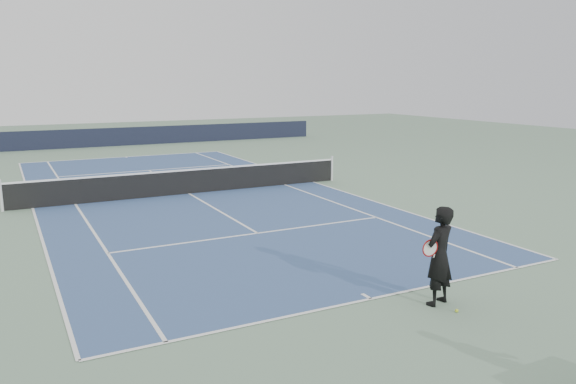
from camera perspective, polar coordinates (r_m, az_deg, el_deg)
name	(u,v)px	position (r m, az deg, el deg)	size (l,w,h in m)	color
ground	(189,194)	(21.81, -10.01, -0.19)	(80.00, 80.00, 0.00)	slate
court_surface	(189,194)	(21.81, -10.02, -0.18)	(10.97, 23.77, 0.01)	#344F7D
tennis_net	(189,181)	(21.72, -10.06, 1.11)	(12.90, 0.10, 1.07)	silver
windscreen_far	(107,137)	(39.02, -17.95, 5.31)	(30.00, 0.25, 1.20)	black
tennis_player	(439,256)	(11.16, 15.11, -6.28)	(0.88, 0.72, 1.94)	black
tennis_ball	(457,311)	(11.18, 16.77, -11.47)	(0.07, 0.07, 0.07)	#C8DA2C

